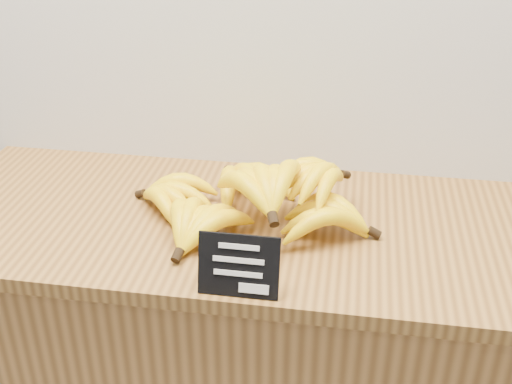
# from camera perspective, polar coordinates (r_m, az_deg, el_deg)

# --- Properties ---
(counter_top) EXTENTS (1.36, 0.54, 0.03)m
(counter_top) POSITION_cam_1_polar(r_m,az_deg,el_deg) (1.30, 0.35, -3.02)
(counter_top) COLOR olive
(counter_top) RESTS_ON counter
(chalkboard_sign) EXTENTS (0.14, 0.03, 0.11)m
(chalkboard_sign) POSITION_cam_1_polar(r_m,az_deg,el_deg) (1.06, -1.56, -6.60)
(chalkboard_sign) COLOR black
(chalkboard_sign) RESTS_ON counter_top
(banana_pile) EXTENTS (0.51, 0.38, 0.13)m
(banana_pile) POSITION_cam_1_polar(r_m,az_deg,el_deg) (1.27, -0.34, -0.45)
(banana_pile) COLOR yellow
(banana_pile) RESTS_ON counter_top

